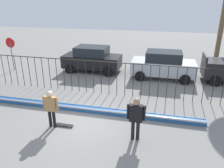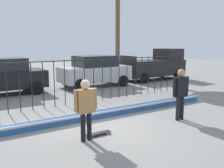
% 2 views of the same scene
% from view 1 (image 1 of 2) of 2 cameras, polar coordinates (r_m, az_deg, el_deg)
% --- Properties ---
extents(ground_plane, '(60.00, 60.00, 0.00)m').
position_cam_1_polar(ground_plane, '(10.39, -7.88, -9.48)').
color(ground_plane, gray).
extents(bowl_coping_ledge, '(11.00, 0.41, 0.27)m').
position_cam_1_polar(bowl_coping_ledge, '(11.13, -6.11, -6.47)').
color(bowl_coping_ledge, '#235699').
rests_on(bowl_coping_ledge, ground).
extents(perimeter_fence, '(14.04, 0.04, 1.95)m').
position_cam_1_polar(perimeter_fence, '(12.76, -2.83, 2.56)').
color(perimeter_fence, black).
rests_on(perimeter_fence, ground).
extents(skateboarder, '(0.69, 0.26, 1.71)m').
position_cam_1_polar(skateboarder, '(9.75, -15.48, -5.42)').
color(skateboarder, black).
rests_on(skateboarder, ground).
extents(skateboard, '(0.80, 0.20, 0.07)m').
position_cam_1_polar(skateboard, '(10.14, -12.16, -10.27)').
color(skateboard, black).
rests_on(skateboard, ground).
extents(camera_operator, '(0.72, 0.27, 1.79)m').
position_cam_1_polar(camera_operator, '(8.62, 6.18, -8.05)').
color(camera_operator, black).
rests_on(camera_operator, ground).
extents(parked_car_black, '(4.30, 2.12, 1.90)m').
position_cam_1_polar(parked_car_black, '(16.92, -5.15, 6.49)').
color(parked_car_black, black).
rests_on(parked_car_black, ground).
extents(parked_car_silver, '(4.30, 2.12, 1.90)m').
position_cam_1_polar(parked_car_silver, '(15.73, 13.01, 4.87)').
color(parked_car_silver, '#B7BABF').
rests_on(parked_car_silver, ground).
extents(stop_sign, '(0.76, 0.07, 2.50)m').
position_cam_1_polar(stop_sign, '(18.66, -24.50, 8.10)').
color(stop_sign, slate).
rests_on(stop_sign, ground).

